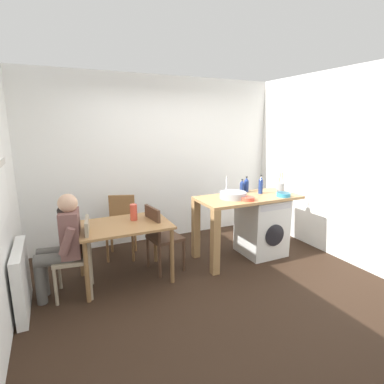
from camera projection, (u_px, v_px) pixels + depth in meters
name	position (u px, v px, depth m)	size (l,w,h in m)	color
ground_plane	(206.00, 282.00, 3.80)	(5.46, 5.46, 0.00)	black
wall_back	(158.00, 160.00, 5.05)	(4.60, 0.10, 2.70)	white
wall_counter_side	(338.00, 165.00, 4.39)	(0.10, 3.80, 2.70)	white
radiator	(22.00, 280.00, 3.16)	(0.10, 0.80, 0.70)	white
dining_table	(124.00, 231.00, 3.74)	(1.10, 0.76, 0.74)	#9E7042
chair_person_seat	(79.00, 253.00, 3.44)	(0.45, 0.45, 0.90)	gray
chair_opposite	(160.00, 235.00, 4.00)	(0.45, 0.45, 0.90)	#4C3323
chair_spare_by_wall	(122.00, 222.00, 4.50)	(0.51, 0.51, 0.90)	olive
seated_person	(63.00, 241.00, 3.36)	(0.53, 0.53, 1.20)	#595651
kitchen_counter	(236.00, 209.00, 4.30)	(1.50, 0.68, 0.92)	tan
washing_machine	(261.00, 226.00, 4.57)	(0.60, 0.61, 0.86)	silver
sink_basin	(233.00, 195.00, 4.24)	(0.38, 0.38, 0.09)	#9EA0A5
tap	(226.00, 186.00, 4.38)	(0.02, 0.02, 0.28)	#B2B2B7
bottle_tall_green	(242.00, 187.00, 4.57)	(0.07, 0.07, 0.21)	navy
bottle_squat_brown	(246.00, 185.00, 4.63)	(0.07, 0.07, 0.24)	navy
bottle_clear_small	(261.00, 185.00, 4.51)	(0.06, 0.06, 0.28)	navy
mixing_bowl	(248.00, 199.00, 4.11)	(0.18, 0.18, 0.05)	#D84C38
utensil_crock	(281.00, 187.00, 4.64)	(0.11, 0.11, 0.30)	gray
colander	(283.00, 194.00, 4.34)	(0.20, 0.20, 0.06)	teal
vase	(134.00, 212.00, 3.84)	(0.09, 0.09, 0.21)	#D84C38
scissors	(250.00, 198.00, 4.25)	(0.15, 0.06, 0.01)	#B2B2B7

